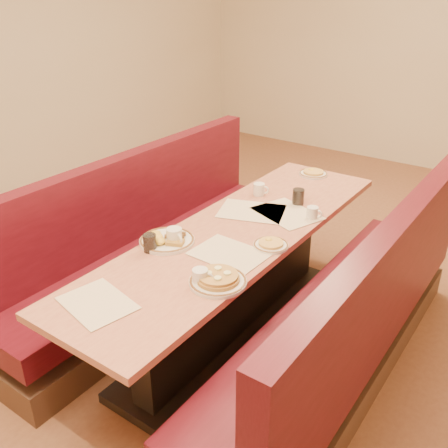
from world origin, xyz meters
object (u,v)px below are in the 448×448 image
Objects in this scene: booth_left at (151,252)px; coffee_mug_a at (201,277)px; diner_table at (237,284)px; soda_tumbler_near at (150,243)px; pancake_plate at (218,280)px; eggs_plate at (166,240)px; coffee_mug_d at (259,189)px; coffee_mug_c at (313,213)px; soda_tumbler_mid at (298,197)px; coffee_mug_b at (175,236)px; booth_right at (348,329)px.

booth_left is 1.16m from coffee_mug_a.
diner_table is 25.22× the size of soda_tumbler_near.
coffee_mug_a reaches higher than pancake_plate.
coffee_mug_a is 0.44m from soda_tumbler_near.
eggs_plate is 2.89× the size of coffee_mug_d.
soda_tumbler_near reaches higher than eggs_plate.
coffee_mug_c is 0.96× the size of soda_tumbler_mid.
coffee_mug_b is at bearing 67.91° from soda_tumbler_near.
pancake_plate is 2.34× the size of coffee_mug_b.
soda_tumbler_near is at bearing -93.70° from coffee_mug_b.
soda_tumbler_mid is at bearing -15.72° from coffee_mug_d.
booth_left reaches higher than coffee_mug_a.
diner_table is 0.69m from soda_tumbler_near.
booth_left reaches higher than soda_tumbler_near.
coffee_mug_c is (0.53, 0.76, 0.02)m from eggs_plate.
diner_table is at bearing 55.98° from eggs_plate.
coffee_mug_d is at bearing 149.82° from booth_right.
booth_left reaches higher than soda_tumbler_mid.
soda_tumbler_near reaches higher than diner_table.
booth_right is at bearing 24.86° from coffee_mug_a.
coffee_mug_c is at bearing 21.61° from booth_left.
coffee_mug_c reaches higher than diner_table.
pancake_plate is 0.49m from soda_tumbler_near.
soda_tumbler_near reaches higher than coffee_mug_b.
soda_tumbler_mid is (-0.07, 1.13, 0.01)m from coffee_mug_a.
coffee_mug_d is 0.29m from soda_tumbler_mid.
booth_left is 8.06× the size of eggs_plate.
diner_table is 8.06× the size of eggs_plate.
diner_table is 24.63× the size of coffee_mug_c.
booth_right is 23.76× the size of soda_tumbler_mid.
diner_table is at bearing 0.00° from booth_left.
coffee_mug_a is (0.42, -0.22, 0.02)m from eggs_plate.
coffee_mug_a is at bearing -14.67° from coffee_mug_b.
coffee_mug_d is (-0.92, 0.53, 0.43)m from booth_right.
coffee_mug_d reaches higher than diner_table.
booth_right is 0.94m from soda_tumbler_mid.
coffee_mug_a is (0.91, -0.58, 0.43)m from booth_left.
eggs_plate is at bearing 130.47° from coffee_mug_a.
coffee_mug_c is at bearing 138.17° from booth_right.
pancake_plate is 2.69× the size of soda_tumbler_mid.
coffee_mug_d is at bearing 86.18° from eggs_plate.
booth_right is 1.08m from coffee_mug_b.
booth_left is 8.83× the size of pancake_plate.
booth_left is at bearing 143.46° from eggs_plate.
pancake_plate is at bearing -5.05° from coffee_mug_b.
coffee_mug_b is at bearing 125.38° from coffee_mug_a.
booth_left and booth_right have the same top height.
soda_tumbler_near is 0.94× the size of soda_tumbler_mid.
eggs_plate is 2.93× the size of coffee_mug_a.
booth_left is 20.63× the size of coffee_mug_b.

